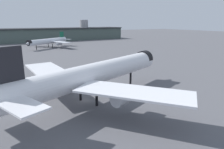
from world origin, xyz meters
name	(u,v)px	position (x,y,z in m)	size (l,w,h in m)	color
ground	(83,100)	(0.00, 0.00, 0.00)	(900.00, 900.00, 0.00)	#56565B
airliner_near_gate	(94,74)	(2.88, -1.40, 7.75)	(61.55, 55.05, 17.59)	white
airliner_far_taxiway	(49,41)	(18.57, 129.26, 5.74)	(43.33, 38.62, 13.04)	silver
terminal_building	(48,34)	(32.49, 197.24, 7.69)	(192.18, 40.23, 24.47)	#475651
baggage_tug_wing	(43,73)	(-4.35, 35.41, 0.97)	(2.19, 3.36, 1.85)	black
traffic_cone_near_nose	(98,69)	(20.34, 32.92, 0.39)	(0.63, 0.63, 0.79)	#F2600C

